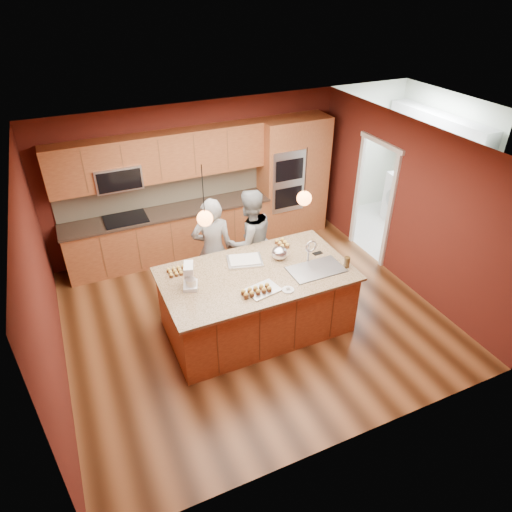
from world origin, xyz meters
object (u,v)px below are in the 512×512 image
person_right (250,241)px  stand_mixer (190,278)px  island (258,300)px  person_left (213,250)px  mixing_bowl (279,253)px

person_right → stand_mixer: (-1.27, -0.93, 0.26)m
island → person_left: size_ratio=1.52×
island → person_left: (-0.31, 1.00, 0.38)m
stand_mixer → mixing_bowl: bearing=24.3°
person_right → mixing_bowl: person_right is taller
island → mixing_bowl: bearing=25.2°
person_left → stand_mixer: bearing=71.0°
island → person_left: bearing=107.4°
person_left → stand_mixer: 1.16m
person_left → island: bearing=123.2°
person_right → mixing_bowl: bearing=91.3°
island → person_left: person_left is taller
person_right → stand_mixer: bearing=28.1°
person_left → person_right: person_right is taller
person_right → stand_mixer: size_ratio=5.03×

